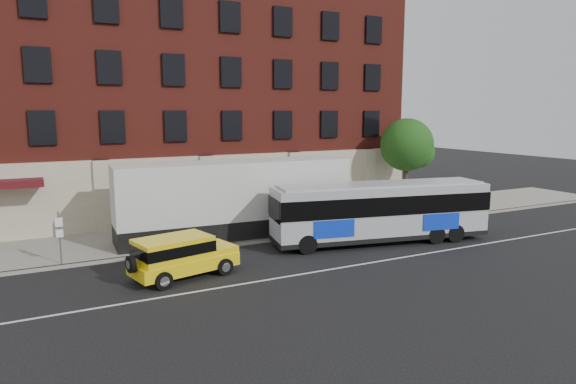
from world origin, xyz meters
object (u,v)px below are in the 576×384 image
sign_pole (60,235)px  city_bus (381,210)px  yellow_suv (180,254)px  shipping_container (236,201)px  street_tree (407,147)px

sign_pole → city_bus: bearing=-10.8°
city_bus → yellow_suv: (-10.85, -0.85, -0.73)m
sign_pole → shipping_container: shipping_container is taller
street_tree → city_bus: 9.67m
sign_pole → yellow_suv: sign_pole is taller
sign_pole → yellow_suv: size_ratio=0.53×
sign_pole → yellow_suv: (4.29, -3.74, -0.45)m
yellow_suv → city_bus: bearing=4.5°
street_tree → shipping_container: size_ratio=0.49×
sign_pole → street_tree: size_ratio=0.40×
shipping_container → yellow_suv: bearing=-131.2°
street_tree → city_bus: street_tree is taller
street_tree → yellow_suv: street_tree is taller
yellow_suv → shipping_container: shipping_container is taller
shipping_container → sign_pole: bearing=-171.3°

